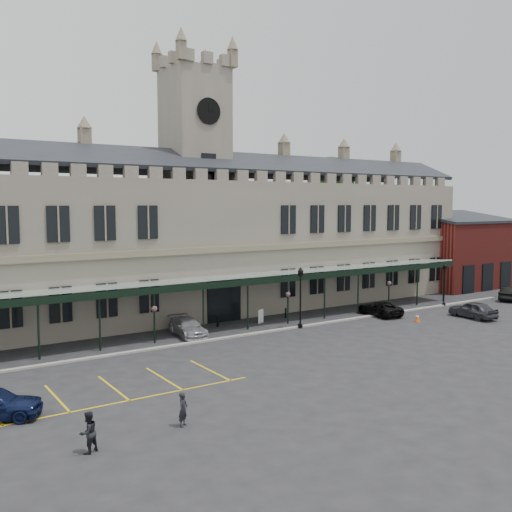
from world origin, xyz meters
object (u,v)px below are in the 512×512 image
lamp_post_mid (300,292)px  car_van (379,308)px  person_b (88,432)px  car_right_a (473,310)px  car_right_b (511,293)px  car_taxi (188,327)px  person_a (183,409)px  sign_board (261,316)px  station_building (196,243)px  lamp_post_right (444,281)px  clock_tower (195,170)px  traffic_cone (417,318)px

lamp_post_mid → car_van: size_ratio=1.09×
person_b → car_right_a: bearing=168.7°
car_van → car_right_b: size_ratio=1.03×
car_taxi → person_b: person_b is taller
car_right_b → person_a: 45.09m
car_van → person_a: (-26.20, -13.43, 0.15)m
lamp_post_mid → person_b: (-21.46, -13.65, -2.10)m
sign_board → car_taxi: (-7.27, -0.80, 0.12)m
station_building → car_van: 17.66m
station_building → car_taxi: station_building is taller
lamp_post_right → car_right_a: bearing=-118.2°
sign_board → lamp_post_right: bearing=-28.8°
clock_tower → lamp_post_right: clock_tower is taller
car_taxi → person_b: size_ratio=2.73×
sign_board → car_right_b: car_right_b is taller
car_right_b → person_a: bearing=84.6°
car_van → person_a: 29.44m
traffic_cone → car_van: bearing=101.3°
clock_tower → car_taxi: clock_tower is taller
clock_tower → car_right_a: clock_tower is taller
clock_tower → person_b: clock_tower is taller
clock_tower → car_taxi: bearing=-121.7°
person_b → person_a: bearing=160.8°
lamp_post_mid → traffic_cone: lamp_post_mid is taller
lamp_post_mid → sign_board: bearing=114.6°
car_van → station_building: bearing=-33.9°
lamp_post_right → traffic_cone: 9.17m
lamp_post_right → car_taxi: (-26.86, 2.46, -1.84)m
traffic_cone → car_taxi: bearing=161.9°
car_right_a → person_a: (-32.20, -8.07, 0.03)m
sign_board → car_right_a: (16.73, -8.58, 0.19)m
sign_board → person_a: (-15.47, -16.65, 0.22)m
lamp_post_mid → person_a: bearing=-142.1°
car_right_a → sign_board: bearing=-23.9°
sign_board → person_b: person_b is taller
car_van → traffic_cone: bearing=106.2°
car_van → person_a: person_a is taller
car_right_b → person_a: person_a is taller
car_taxi → person_a: 17.85m
lamp_post_mid → person_b: bearing=-147.5°
car_taxi → car_van: size_ratio=1.02×
station_building → person_b: (-17.63, -24.26, -5.61)m
lamp_post_right → traffic_cone: lamp_post_right is taller
person_b → sign_board: bearing=-163.7°
sign_board → car_taxi: 7.31m
traffic_cone → car_taxi: size_ratio=0.15×
car_taxi → car_right_b: bearing=-1.4°
car_taxi → lamp_post_right: bearing=0.2°
sign_board → car_van: car_van is taller
lamp_post_right → traffic_cone: (-8.12, -3.65, -2.18)m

